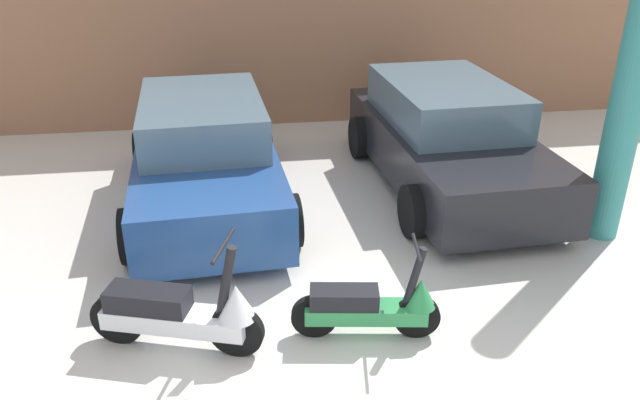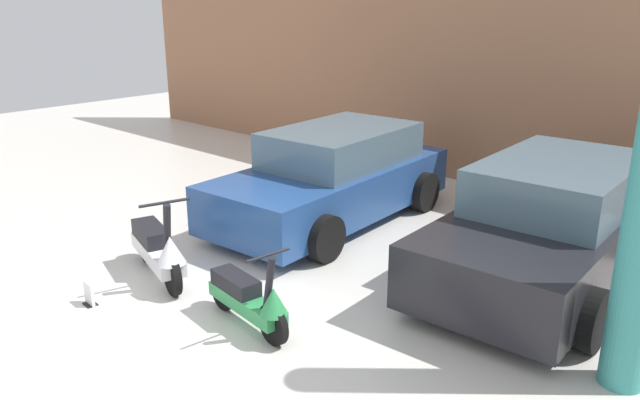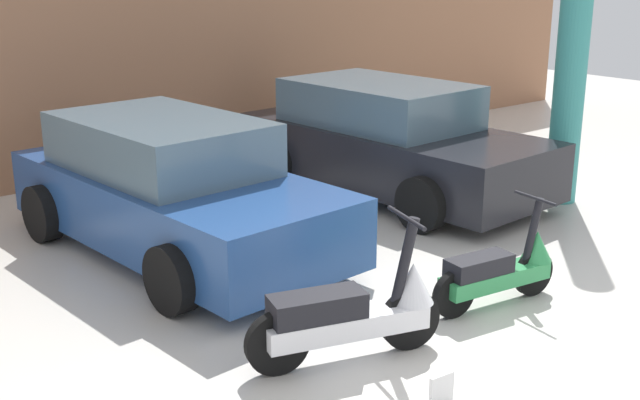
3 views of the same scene
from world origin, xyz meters
TOP-DOWN VIEW (x-y plane):
  - ground_plane at (0.00, 0.00)m, footprint 28.00×28.00m
  - wall_back at (0.00, 7.37)m, footprint 19.60×0.12m
  - scooter_front_left at (-1.17, 1.17)m, footprint 1.53×0.75m
  - scooter_front_right at (0.51, 1.11)m, footprint 1.34×0.51m
  - car_rear_left at (-1.03, 4.16)m, footprint 2.18×4.18m
  - car_rear_center at (2.23, 4.34)m, footprint 2.20×4.27m
  - placard_near_left_scooter at (-1.18, 0.26)m, footprint 0.20×0.13m

SIDE VIEW (x-z plane):
  - ground_plane at x=0.00m, z-range 0.00..0.00m
  - placard_near_left_scooter at x=-1.18m, z-range -0.02..0.24m
  - scooter_front_right at x=0.51m, z-range -0.14..0.80m
  - scooter_front_left at x=-1.17m, z-range -0.16..0.94m
  - car_rear_left at x=-1.03m, z-range -0.03..1.35m
  - car_rear_center at x=2.23m, z-range -0.03..1.39m
  - wall_back at x=0.00m, z-range 0.00..3.82m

